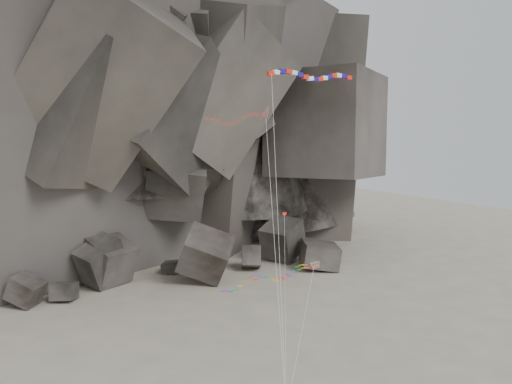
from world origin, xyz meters
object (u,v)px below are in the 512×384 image
banner_kite (311,77)px  parafoil_kite (267,277)px  delta_kite (234,119)px  pennant_kite (285,251)px

banner_kite → parafoil_kite: size_ratio=2.49×
banner_kite → parafoil_kite: (-5.96, -0.75, -21.16)m
delta_kite → pennant_kite: delta_kite is taller
delta_kite → pennant_kite: 14.87m
parafoil_kite → pennant_kite: pennant_kite is taller
delta_kite → parafoil_kite: delta_kite is taller
parafoil_kite → delta_kite: bearing=141.8°
delta_kite → parafoil_kite: bearing=-55.1°
banner_kite → pennant_kite: banner_kite is taller
pennant_kite → banner_kite: bearing=16.9°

